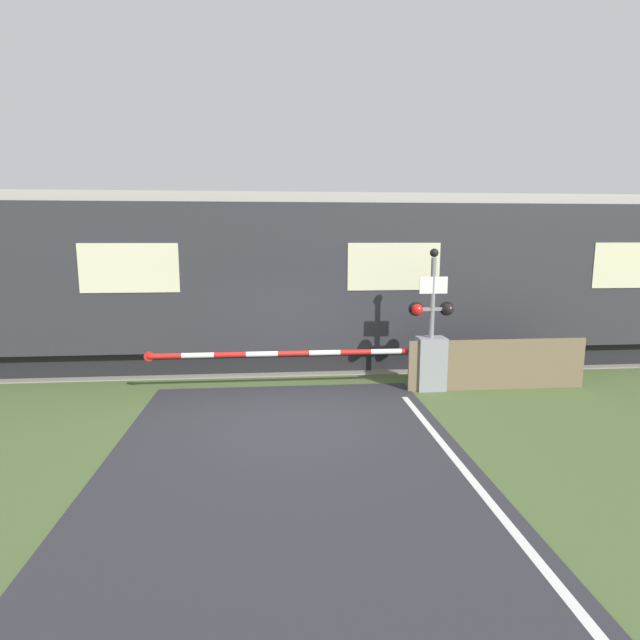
# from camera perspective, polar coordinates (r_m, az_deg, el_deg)

# --- Properties ---
(ground_plane) EXTENTS (80.00, 80.00, 0.00)m
(ground_plane) POSITION_cam_1_polar(r_m,az_deg,el_deg) (9.22, -3.90, -11.28)
(ground_plane) COLOR #4C6033
(track_bed) EXTENTS (36.00, 3.20, 0.13)m
(track_bed) POSITION_cam_1_polar(r_m,az_deg,el_deg) (13.42, -4.32, -4.53)
(track_bed) COLOR gray
(track_bed) RESTS_ON ground_plane
(train) EXTENTS (21.88, 3.08, 4.28)m
(train) POSITION_cam_1_polar(r_m,az_deg,el_deg) (13.35, 6.87, 4.78)
(train) COLOR black
(train) RESTS_ON ground_plane
(crossing_barrier) EXTENTS (6.30, 0.44, 1.15)m
(crossing_barrier) POSITION_cam_1_polar(r_m,az_deg,el_deg) (10.85, 9.69, -4.70)
(crossing_barrier) COLOR gray
(crossing_barrier) RESTS_ON ground_plane
(signal_post) EXTENTS (0.97, 0.26, 3.03)m
(signal_post) POSITION_cam_1_polar(r_m,az_deg,el_deg) (10.77, 12.70, 1.08)
(signal_post) COLOR gray
(signal_post) RESTS_ON ground_plane
(roadside_fence) EXTENTS (3.91, 0.06, 1.10)m
(roadside_fence) POSITION_cam_1_polar(r_m,az_deg,el_deg) (11.43, 19.59, -4.82)
(roadside_fence) COLOR #726047
(roadside_fence) RESTS_ON ground_plane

